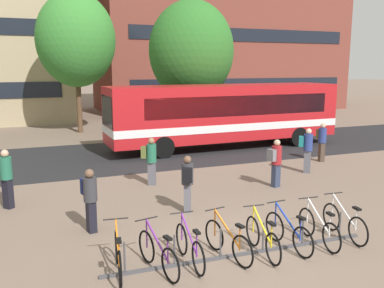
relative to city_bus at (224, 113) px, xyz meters
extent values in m
plane|color=#7A6656|center=(-4.91, -11.01, -1.78)|extent=(200.00, 200.00, 0.00)
cube|color=#232326|center=(-4.91, 0.00, -1.77)|extent=(80.00, 7.20, 0.01)
cube|color=red|center=(0.06, 0.00, 0.07)|extent=(12.05, 2.80, 2.70)
cube|color=white|center=(0.06, 0.00, -0.58)|extent=(12.07, 2.82, 0.36)
cube|color=black|center=(-5.39, -0.11, 1.20)|extent=(1.05, 2.32, 0.40)
cube|color=black|center=(-5.92, -0.12, 0.34)|extent=(0.13, 2.19, 1.40)
cube|color=black|center=(0.39, -1.24, 0.48)|extent=(9.84, 0.26, 0.97)
cube|color=black|center=(0.34, 1.25, 0.48)|extent=(9.84, 0.26, 0.97)
cylinder|color=black|center=(-3.63, -1.23, -1.28)|extent=(1.01, 0.32, 1.00)
cylinder|color=black|center=(-3.68, 1.08, -1.28)|extent=(1.01, 0.32, 1.00)
cylinder|color=black|center=(3.81, -1.08, -1.28)|extent=(1.01, 0.32, 1.00)
cylinder|color=black|center=(3.76, 1.23, -1.28)|extent=(1.01, 0.32, 1.00)
cube|color=#47474C|center=(-5.07, -11.40, -1.75)|extent=(6.25, 0.30, 0.06)
cylinder|color=#47474C|center=(-7.67, -11.31, -1.43)|extent=(0.04, 0.04, 0.70)
cylinder|color=#47474C|center=(-6.63, -11.35, -1.43)|extent=(0.04, 0.04, 0.70)
cylinder|color=#47474C|center=(-5.59, -11.38, -1.43)|extent=(0.04, 0.04, 0.70)
cylinder|color=#47474C|center=(-4.55, -11.42, -1.43)|extent=(0.04, 0.04, 0.70)
cylinder|color=#47474C|center=(-3.50, -11.46, -1.43)|extent=(0.04, 0.04, 0.70)
cylinder|color=#47474C|center=(-2.46, -11.49, -1.43)|extent=(0.04, 0.04, 0.70)
torus|color=black|center=(-7.70, -10.70, -1.42)|extent=(0.14, 0.70, 0.70)
torus|color=black|center=(-7.85, -11.71, -1.42)|extent=(0.14, 0.70, 0.70)
cube|color=orange|center=(-7.77, -11.19, -1.11)|extent=(0.16, 0.92, 0.58)
cylinder|color=orange|center=(-7.83, -11.61, -1.16)|extent=(0.03, 0.03, 0.55)
cube|color=black|center=(-7.83, -11.61, -0.90)|extent=(0.13, 0.23, 0.05)
cylinder|color=orange|center=(-7.71, -10.72, -1.11)|extent=(0.04, 0.04, 0.65)
cylinder|color=black|center=(-7.71, -10.72, -0.80)|extent=(0.52, 0.10, 0.03)
torus|color=black|center=(-7.11, -10.94, -1.42)|extent=(0.18, 0.70, 0.70)
torus|color=black|center=(-6.91, -11.94, -1.42)|extent=(0.18, 0.70, 0.70)
cube|color=#702893|center=(-7.02, -11.42, -1.11)|extent=(0.21, 0.91, 0.58)
cylinder|color=#702893|center=(-6.93, -11.84, -1.16)|extent=(0.04, 0.04, 0.55)
cube|color=black|center=(-6.93, -11.84, -0.90)|extent=(0.14, 0.24, 0.05)
cylinder|color=#702893|center=(-7.11, -10.96, -1.11)|extent=(0.04, 0.04, 0.65)
cylinder|color=black|center=(-7.11, -10.96, -0.80)|extent=(0.52, 0.13, 0.03)
torus|color=black|center=(-6.29, -10.85, -1.42)|extent=(0.06, 0.70, 0.70)
torus|color=black|center=(-6.30, -11.87, -1.42)|extent=(0.06, 0.70, 0.70)
cube|color=#702893|center=(-6.29, -11.34, -1.11)|extent=(0.05, 0.92, 0.58)
cylinder|color=#702893|center=(-6.30, -11.77, -1.16)|extent=(0.03, 0.03, 0.55)
cube|color=black|center=(-6.30, -11.77, -0.90)|extent=(0.10, 0.22, 0.05)
cylinder|color=#702893|center=(-6.29, -10.87, -1.11)|extent=(0.03, 0.03, 0.65)
cylinder|color=black|center=(-6.29, -10.87, -0.80)|extent=(0.52, 0.04, 0.03)
torus|color=black|center=(-5.51, -10.90, -1.42)|extent=(0.17, 0.70, 0.70)
torus|color=black|center=(-5.33, -11.90, -1.42)|extent=(0.17, 0.70, 0.70)
cube|color=orange|center=(-5.43, -11.38, -1.11)|extent=(0.20, 0.91, 0.58)
cylinder|color=orange|center=(-5.35, -11.80, -1.16)|extent=(0.03, 0.03, 0.55)
cube|color=black|center=(-5.35, -11.80, -0.90)|extent=(0.14, 0.23, 0.05)
cylinder|color=orange|center=(-5.51, -10.92, -1.11)|extent=(0.04, 0.04, 0.65)
cylinder|color=black|center=(-5.51, -10.92, -0.80)|extent=(0.52, 0.12, 0.03)
torus|color=black|center=(-4.59, -11.02, -1.42)|extent=(0.10, 0.71, 0.70)
torus|color=black|center=(-4.67, -12.04, -1.42)|extent=(0.10, 0.71, 0.70)
cube|color=yellow|center=(-4.63, -11.51, -1.11)|extent=(0.11, 0.92, 0.58)
cylinder|color=yellow|center=(-4.67, -11.94, -1.16)|extent=(0.03, 0.03, 0.55)
cube|color=black|center=(-4.67, -11.94, -0.90)|extent=(0.12, 0.23, 0.05)
cylinder|color=yellow|center=(-4.59, -11.04, -1.11)|extent=(0.03, 0.03, 0.65)
cylinder|color=black|center=(-4.59, -11.04, -0.80)|extent=(0.52, 0.07, 0.03)
torus|color=black|center=(-3.96, -10.96, -1.42)|extent=(0.09, 0.71, 0.70)
torus|color=black|center=(-3.89, -11.98, -1.42)|extent=(0.09, 0.71, 0.70)
cube|color=#1E3DB2|center=(-3.92, -11.45, -1.11)|extent=(0.09, 0.92, 0.58)
cylinder|color=#1E3DB2|center=(-3.89, -11.88, -1.16)|extent=(0.03, 0.03, 0.55)
cube|color=black|center=(-3.89, -11.88, -0.90)|extent=(0.11, 0.23, 0.05)
cylinder|color=#1E3DB2|center=(-3.95, -10.98, -1.11)|extent=(0.03, 0.03, 0.65)
cylinder|color=black|center=(-3.95, -10.98, -0.80)|extent=(0.52, 0.06, 0.03)
torus|color=black|center=(-3.06, -11.00, -1.42)|extent=(0.10, 0.71, 0.70)
torus|color=black|center=(-3.15, -12.02, -1.42)|extent=(0.10, 0.71, 0.70)
cube|color=silver|center=(-3.10, -11.49, -1.11)|extent=(0.11, 0.92, 0.58)
cylinder|color=silver|center=(-3.14, -11.92, -1.16)|extent=(0.03, 0.03, 0.55)
cube|color=black|center=(-3.14, -11.92, -0.90)|extent=(0.12, 0.23, 0.05)
cylinder|color=silver|center=(-3.06, -11.02, -1.11)|extent=(0.03, 0.03, 0.65)
cylinder|color=black|center=(-3.06, -11.02, -0.80)|extent=(0.52, 0.07, 0.03)
torus|color=black|center=(-2.25, -10.94, -1.42)|extent=(0.10, 0.71, 0.70)
torus|color=black|center=(-2.33, -11.95, -1.42)|extent=(0.10, 0.71, 0.70)
cube|color=silver|center=(-2.29, -11.42, -1.11)|extent=(0.10, 0.92, 0.58)
cylinder|color=silver|center=(-2.32, -11.85, -1.16)|extent=(0.03, 0.03, 0.55)
cube|color=black|center=(-2.32, -11.85, -0.90)|extent=(0.12, 0.23, 0.05)
cylinder|color=silver|center=(-2.25, -10.95, -1.11)|extent=(0.03, 0.03, 0.65)
cylinder|color=black|center=(-2.25, -10.95, -0.80)|extent=(0.52, 0.07, 0.03)
cube|color=#47382D|center=(2.62, -4.44, -1.36)|extent=(0.25, 0.30, 0.84)
cylinder|color=navy|center=(2.62, -4.44, -0.62)|extent=(0.41, 0.41, 0.64)
sphere|color=tan|center=(2.62, -4.44, -0.19)|extent=(0.22, 0.22, 0.22)
cube|color=#56602D|center=(2.68, -4.18, -0.59)|extent=(0.31, 0.24, 0.40)
cube|color=#565660|center=(-5.17, -8.30, -1.37)|extent=(0.28, 0.32, 0.82)
cylinder|color=#333338|center=(-5.17, -8.30, -0.65)|extent=(0.44, 0.44, 0.61)
sphere|color=brown|center=(-5.17, -8.30, -0.24)|extent=(0.22, 0.22, 0.22)
cube|color=black|center=(-5.27, -8.55, -0.62)|extent=(0.33, 0.27, 0.40)
cube|color=#565660|center=(-5.35, -5.26, -1.37)|extent=(0.32, 0.30, 0.82)
cylinder|color=#23664C|center=(-5.35, -5.26, -0.63)|extent=(0.46, 0.46, 0.65)
sphere|color=#936B4C|center=(-5.35, -5.26, -0.20)|extent=(0.22, 0.22, 0.22)
cube|color=#56602D|center=(-5.58, -5.14, -0.60)|extent=(0.29, 0.33, 0.40)
cube|color=black|center=(-9.97, -6.09, -1.33)|extent=(0.32, 0.33, 0.89)
cylinder|color=#23664C|center=(-9.97, -6.09, -0.56)|extent=(0.48, 0.48, 0.66)
sphere|color=tan|center=(-9.97, -6.09, -0.12)|extent=(0.22, 0.22, 0.22)
cube|color=black|center=(-7.96, -8.82, -1.37)|extent=(0.25, 0.29, 0.81)
cylinder|color=#333338|center=(-7.96, -8.82, -0.66)|extent=(0.40, 0.40, 0.60)
sphere|color=brown|center=(-7.96, -8.82, -0.25)|extent=(0.22, 0.22, 0.22)
cube|color=navy|center=(-8.01, -8.57, -0.63)|extent=(0.31, 0.23, 0.40)
cube|color=#565660|center=(0.79, -5.87, -1.33)|extent=(0.33, 0.32, 0.89)
cylinder|color=navy|center=(0.79, -5.87, -0.56)|extent=(0.48, 0.48, 0.65)
sphere|color=beige|center=(0.79, -5.87, -0.12)|extent=(0.22, 0.22, 0.22)
cube|color=#197075|center=(0.59, -5.71, -0.53)|extent=(0.31, 0.33, 0.40)
cube|color=#2D3851|center=(-1.43, -7.09, -1.37)|extent=(0.31, 0.26, 0.80)
cylinder|color=maroon|center=(-1.43, -7.09, -0.65)|extent=(0.42, 0.42, 0.65)
sphere|color=tan|center=(-1.43, -7.09, -0.21)|extent=(0.22, 0.22, 0.22)
cube|color=slate|center=(-1.68, -7.16, -0.62)|extent=(0.25, 0.32, 0.40)
cylinder|color=brown|center=(-6.24, 7.85, -0.13)|extent=(0.32, 0.32, 3.28)
ellipsoid|color=#388433|center=(-6.24, 7.85, 3.94)|extent=(4.76, 4.76, 5.71)
cylinder|color=brown|center=(-0.11, 4.26, -0.50)|extent=(0.32, 0.32, 2.54)
ellipsoid|color=#2D7028|center=(-0.11, 4.26, 3.24)|extent=(4.97, 4.97, 5.82)
cube|color=black|center=(8.55, 13.67, 0.76)|extent=(20.33, 0.06, 1.10)
cube|color=black|center=(8.55, 13.67, 4.99)|extent=(20.33, 0.06, 1.10)
camera|label=1|loc=(-9.27, -19.02, 2.35)|focal=39.03mm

